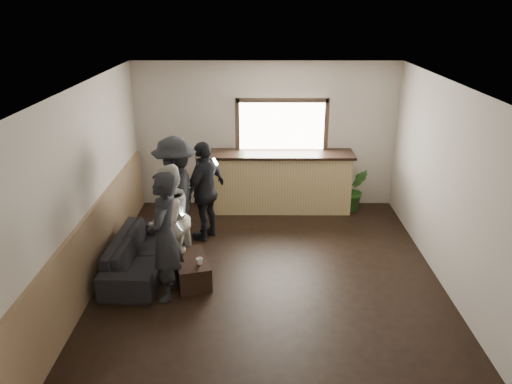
{
  "coord_description": "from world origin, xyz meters",
  "views": [
    {
      "loc": [
        -0.14,
        -6.31,
        3.82
      ],
      "look_at": [
        -0.18,
        0.4,
        1.24
      ],
      "focal_mm": 35.0,
      "sensor_mm": 36.0,
      "label": 1
    }
  ],
  "objects_px": {
    "person_c": "(176,194)",
    "person_a": "(165,237)",
    "cup_a": "(182,250)",
    "potted_plant": "(355,190)",
    "bar_counter": "(281,178)",
    "coffee_table": "(192,270)",
    "person_d": "(205,191)",
    "person_b": "(169,219)",
    "sofa": "(141,253)",
    "cup_b": "(200,261)"
  },
  "relations": [
    {
      "from": "sofa",
      "to": "person_b",
      "type": "bearing_deg",
      "value": -82.68
    },
    {
      "from": "person_d",
      "to": "bar_counter",
      "type": "bearing_deg",
      "value": 162.67
    },
    {
      "from": "potted_plant",
      "to": "person_b",
      "type": "distance_m",
      "value": 3.93
    },
    {
      "from": "potted_plant",
      "to": "cup_b",
      "type": "bearing_deg",
      "value": -133.74
    },
    {
      "from": "sofa",
      "to": "person_a",
      "type": "relative_size",
      "value": 1.07
    },
    {
      "from": "coffee_table",
      "to": "person_c",
      "type": "bearing_deg",
      "value": 107.66
    },
    {
      "from": "person_b",
      "to": "person_c",
      "type": "xyz_separation_m",
      "value": [
        -0.0,
        0.75,
        0.11
      ]
    },
    {
      "from": "person_b",
      "to": "person_c",
      "type": "relative_size",
      "value": 0.89
    },
    {
      "from": "sofa",
      "to": "coffee_table",
      "type": "relative_size",
      "value": 2.37
    },
    {
      "from": "coffee_table",
      "to": "person_d",
      "type": "bearing_deg",
      "value": 86.91
    },
    {
      "from": "bar_counter",
      "to": "coffee_table",
      "type": "distance_m",
      "value": 3.07
    },
    {
      "from": "person_a",
      "to": "person_c",
      "type": "bearing_deg",
      "value": -170.46
    },
    {
      "from": "coffee_table",
      "to": "cup_b",
      "type": "relative_size",
      "value": 8.12
    },
    {
      "from": "cup_a",
      "to": "bar_counter",
      "type": "bearing_deg",
      "value": 58.18
    },
    {
      "from": "sofa",
      "to": "coffee_table",
      "type": "height_order",
      "value": "sofa"
    },
    {
      "from": "cup_a",
      "to": "person_a",
      "type": "xyz_separation_m",
      "value": [
        -0.12,
        -0.56,
        0.49
      ]
    },
    {
      "from": "bar_counter",
      "to": "sofa",
      "type": "distance_m",
      "value": 3.26
    },
    {
      "from": "sofa",
      "to": "potted_plant",
      "type": "bearing_deg",
      "value": -55.05
    },
    {
      "from": "coffee_table",
      "to": "cup_a",
      "type": "relative_size",
      "value": 7.0
    },
    {
      "from": "person_a",
      "to": "person_d",
      "type": "relative_size",
      "value": 1.06
    },
    {
      "from": "person_c",
      "to": "sofa",
      "type": "bearing_deg",
      "value": -38.7
    },
    {
      "from": "person_d",
      "to": "sofa",
      "type": "bearing_deg",
      "value": -8.16
    },
    {
      "from": "potted_plant",
      "to": "person_a",
      "type": "bearing_deg",
      "value": -135.69
    },
    {
      "from": "person_b",
      "to": "person_c",
      "type": "distance_m",
      "value": 0.75
    },
    {
      "from": "cup_a",
      "to": "person_c",
      "type": "distance_m",
      "value": 1.08
    },
    {
      "from": "cup_b",
      "to": "person_a",
      "type": "relative_size",
      "value": 0.06
    },
    {
      "from": "cup_a",
      "to": "potted_plant",
      "type": "distance_m",
      "value": 3.87
    },
    {
      "from": "coffee_table",
      "to": "person_a",
      "type": "xyz_separation_m",
      "value": [
        -0.28,
        -0.38,
        0.72
      ]
    },
    {
      "from": "bar_counter",
      "to": "person_d",
      "type": "relative_size",
      "value": 1.59
    },
    {
      "from": "person_a",
      "to": "person_d",
      "type": "bearing_deg",
      "value": 175.74
    },
    {
      "from": "person_d",
      "to": "cup_b",
      "type": "bearing_deg",
      "value": 31.8
    },
    {
      "from": "cup_a",
      "to": "cup_b",
      "type": "relative_size",
      "value": 1.16
    },
    {
      "from": "cup_a",
      "to": "person_d",
      "type": "bearing_deg",
      "value": 79.61
    },
    {
      "from": "potted_plant",
      "to": "person_b",
      "type": "bearing_deg",
      "value": -144.16
    },
    {
      "from": "sofa",
      "to": "person_c",
      "type": "relative_size",
      "value": 1.03
    },
    {
      "from": "sofa",
      "to": "person_a",
      "type": "xyz_separation_m",
      "value": [
        0.52,
        -0.7,
        0.62
      ]
    },
    {
      "from": "coffee_table",
      "to": "person_b",
      "type": "height_order",
      "value": "person_b"
    },
    {
      "from": "bar_counter",
      "to": "cup_b",
      "type": "relative_size",
      "value": 27.15
    },
    {
      "from": "cup_b",
      "to": "person_c",
      "type": "distance_m",
      "value": 1.45
    },
    {
      "from": "cup_a",
      "to": "person_b",
      "type": "distance_m",
      "value": 0.5
    },
    {
      "from": "person_c",
      "to": "person_a",
      "type": "bearing_deg",
      "value": -6.13
    },
    {
      "from": "person_a",
      "to": "person_b",
      "type": "xyz_separation_m",
      "value": [
        -0.07,
        0.74,
        -0.07
      ]
    },
    {
      "from": "cup_b",
      "to": "person_c",
      "type": "height_order",
      "value": "person_c"
    },
    {
      "from": "sofa",
      "to": "coffee_table",
      "type": "xyz_separation_m",
      "value": [
        0.8,
        -0.31,
        -0.1
      ]
    },
    {
      "from": "sofa",
      "to": "person_c",
      "type": "height_order",
      "value": "person_c"
    },
    {
      "from": "cup_b",
      "to": "person_a",
      "type": "height_order",
      "value": "person_a"
    },
    {
      "from": "bar_counter",
      "to": "potted_plant",
      "type": "relative_size",
      "value": 3.19
    },
    {
      "from": "sofa",
      "to": "cup_b",
      "type": "distance_m",
      "value": 1.06
    },
    {
      "from": "cup_b",
      "to": "person_c",
      "type": "bearing_deg",
      "value": 111.32
    },
    {
      "from": "potted_plant",
      "to": "person_a",
      "type": "relative_size",
      "value": 0.47
    }
  ]
}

